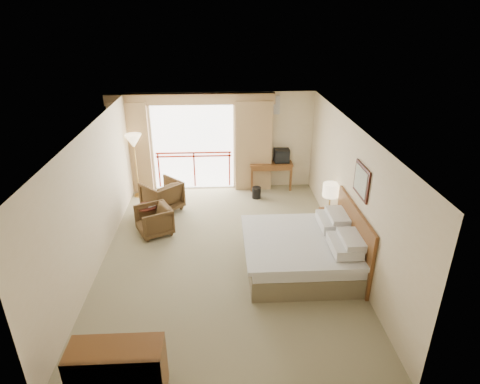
{
  "coord_description": "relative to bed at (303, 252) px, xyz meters",
  "views": [
    {
      "loc": [
        -0.07,
        -7.13,
        4.68
      ],
      "look_at": [
        0.33,
        0.4,
        1.23
      ],
      "focal_mm": 30.0,
      "sensor_mm": 36.0,
      "label": 1
    }
  ],
  "objects": [
    {
      "name": "floor",
      "position": [
        -1.5,
        0.6,
        -0.38
      ],
      "size": [
        7.0,
        7.0,
        0.0
      ],
      "primitive_type": "plane",
      "color": "#827A59",
      "rests_on": "ground"
    },
    {
      "name": "ceiling",
      "position": [
        -1.5,
        0.6,
        2.32
      ],
      "size": [
        7.0,
        7.0,
        0.0
      ],
      "primitive_type": "plane",
      "rotation": [
        3.14,
        0.0,
        0.0
      ],
      "color": "white",
      "rests_on": "wall_back"
    },
    {
      "name": "wall_back",
      "position": [
        -1.5,
        4.1,
        0.97
      ],
      "size": [
        5.0,
        0.0,
        5.0
      ],
      "primitive_type": "plane",
      "rotation": [
        1.57,
        0.0,
        0.0
      ],
      "color": "beige",
      "rests_on": "ground"
    },
    {
      "name": "wall_front",
      "position": [
        -1.5,
        -2.9,
        0.97
      ],
      "size": [
        5.0,
        0.0,
        5.0
      ],
      "primitive_type": "plane",
      "rotation": [
        -1.57,
        0.0,
        0.0
      ],
      "color": "beige",
      "rests_on": "ground"
    },
    {
      "name": "wall_left",
      "position": [
        -4.0,
        0.6,
        0.97
      ],
      "size": [
        0.0,
        7.0,
        7.0
      ],
      "primitive_type": "plane",
      "rotation": [
        1.57,
        0.0,
        1.57
      ],
      "color": "beige",
      "rests_on": "ground"
    },
    {
      "name": "wall_right",
      "position": [
        1.0,
        0.6,
        0.97
      ],
      "size": [
        0.0,
        7.0,
        7.0
      ],
      "primitive_type": "plane",
      "rotation": [
        1.57,
        0.0,
        -1.57
      ],
      "color": "beige",
      "rests_on": "ground"
    },
    {
      "name": "balcony_door",
      "position": [
        -2.3,
        4.08,
        0.82
      ],
      "size": [
        2.4,
        0.0,
        2.4
      ],
      "primitive_type": "plane",
      "rotation": [
        1.57,
        0.0,
        0.0
      ],
      "color": "white",
      "rests_on": "wall_back"
    },
    {
      "name": "balcony_railing",
      "position": [
        -2.3,
        4.06,
        0.44
      ],
      "size": [
        2.09,
        0.03,
        1.02
      ],
      "color": "#AF260F",
      "rests_on": "wall_back"
    },
    {
      "name": "curtain_left",
      "position": [
        -3.95,
        3.95,
        0.87
      ],
      "size": [
        1.0,
        0.26,
        2.5
      ],
      "primitive_type": "cube",
      "color": "#94734D",
      "rests_on": "wall_back"
    },
    {
      "name": "curtain_right",
      "position": [
        -0.65,
        3.95,
        0.87
      ],
      "size": [
        1.0,
        0.26,
        2.5
      ],
      "primitive_type": "cube",
      "color": "#94734D",
      "rests_on": "wall_back"
    },
    {
      "name": "valance",
      "position": [
        -2.3,
        3.98,
        2.17
      ],
      "size": [
        4.4,
        0.22,
        0.28
      ],
      "primitive_type": "cube",
      "color": "#94734D",
      "rests_on": "wall_back"
    },
    {
      "name": "hvac_vent",
      "position": [
        -0.2,
        4.07,
        1.97
      ],
      "size": [
        0.5,
        0.04,
        0.5
      ],
      "primitive_type": "cube",
      "color": "silver",
      "rests_on": "wall_back"
    },
    {
      "name": "bed",
      "position": [
        0.0,
        0.0,
        0.0
      ],
      "size": [
        2.13,
        2.06,
        0.97
      ],
      "color": "brown",
      "rests_on": "floor"
    },
    {
      "name": "headboard",
      "position": [
        0.96,
        0.0,
        0.27
      ],
      "size": [
        0.06,
        2.1,
        1.3
      ],
      "primitive_type": "cube",
      "color": "#5E3216",
      "rests_on": "wall_right"
    },
    {
      "name": "framed_art",
      "position": [
        0.97,
        0.0,
        1.47
      ],
      "size": [
        0.04,
        0.72,
        0.6
      ],
      "color": "black",
      "rests_on": "wall_right"
    },
    {
      "name": "nightstand",
      "position": [
        0.86,
        1.35,
        -0.11
      ],
      "size": [
        0.38,
        0.45,
        0.54
      ],
      "primitive_type": "cube",
      "rotation": [
        0.0,
        0.0,
        -0.01
      ],
      "color": "#5E3216",
      "rests_on": "floor"
    },
    {
      "name": "table_lamp",
      "position": [
        0.86,
        1.4,
        0.65
      ],
      "size": [
        0.36,
        0.36,
        0.63
      ],
      "rotation": [
        0.0,
        0.0,
        0.19
      ],
      "color": "tan",
      "rests_on": "nightstand"
    },
    {
      "name": "phone",
      "position": [
        0.81,
        1.2,
        0.2
      ],
      "size": [
        0.22,
        0.19,
        0.08
      ],
      "primitive_type": "cube",
      "rotation": [
        0.0,
        0.0,
        0.35
      ],
      "color": "black",
      "rests_on": "nightstand"
    },
    {
      "name": "desk",
      "position": [
        -0.15,
        4.01,
        0.23
      ],
      "size": [
        1.19,
        0.57,
        0.78
      ],
      "rotation": [
        0.0,
        0.0,
        0.04
      ],
      "color": "#5E3216",
      "rests_on": "floor"
    },
    {
      "name": "tv",
      "position": [
        0.15,
        3.95,
        0.58
      ],
      "size": [
        0.42,
        0.33,
        0.38
      ],
      "rotation": [
        0.0,
        0.0,
        -0.22
      ],
      "color": "black",
      "rests_on": "desk"
    },
    {
      "name": "coffee_maker",
      "position": [
        -0.5,
        3.96,
        0.53
      ],
      "size": [
        0.14,
        0.14,
        0.26
      ],
      "primitive_type": "cylinder",
      "rotation": [
        0.0,
        0.0,
        0.22
      ],
      "color": "black",
      "rests_on": "desk"
    },
    {
      "name": "cup",
      "position": [
        -0.35,
        3.91,
        0.44
      ],
      "size": [
        0.07,
        0.07,
        0.09
      ],
      "primitive_type": "cylinder",
      "rotation": [
        0.0,
        0.0,
        -0.14
      ],
      "color": "white",
      "rests_on": "desk"
    },
    {
      "name": "wastebasket",
      "position": [
        -0.6,
        3.28,
        -0.22
      ],
      "size": [
        0.3,
        0.3,
        0.31
      ],
      "primitive_type": "cylinder",
      "rotation": [
        0.0,
        0.0,
        -0.28
      ],
      "color": "black",
      "rests_on": "floor"
    },
    {
      "name": "armchair_far",
      "position": [
        -3.05,
        2.71,
        -0.38
      ],
      "size": [
        1.19,
        1.19,
        0.77
      ],
      "primitive_type": "imported",
      "rotation": [
        0.0,
        0.0,
        -2.38
      ],
      "color": "#402B16",
      "rests_on": "floor"
    },
    {
      "name": "armchair_near",
      "position": [
        -3.09,
        1.51,
        -0.38
      ],
      "size": [
        0.97,
        0.96,
        0.67
      ],
      "primitive_type": "imported",
      "rotation": [
        0.0,
        0.0,
        -1.11
      ],
      "color": "#402B16",
      "rests_on": "floor"
    },
    {
      "name": "side_table",
      "position": [
        -3.29,
        1.87,
        -0.02
      ],
      "size": [
        0.48,
        0.48,
        0.52
      ],
      "rotation": [
        0.0,
        0.0,
        -0.02
      ],
      "color": "black",
      "rests_on": "floor"
    },
    {
      "name": "book",
      "position": [
        -3.29,
        1.87,
        0.15
      ],
      "size": [
        0.27,
        0.29,
        0.02
      ],
      "primitive_type": "imported",
      "rotation": [
        0.0,
        0.0,
        0.47
      ],
      "color": "white",
      "rests_on": "side_table"
    },
    {
      "name": "floor_lamp",
      "position": [
        -3.8,
        3.59,
        1.12
      ],
      "size": [
        0.44,
        0.44,
        1.74
      ],
      "rotation": [
        0.0,
        0.0,
        -0.17
      ],
      "color": "tan",
      "rests_on": "floor"
    },
    {
      "name": "dresser",
      "position": [
        -2.95,
        -2.7,
        0.03
      ],
      "size": [
        1.21,
        0.51,
        0.8
      ],
      "rotation": [
        0.0,
        0.0,
        -0.04
      ],
      "color": "#5E3216",
      "rests_on": "floor"
    }
  ]
}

